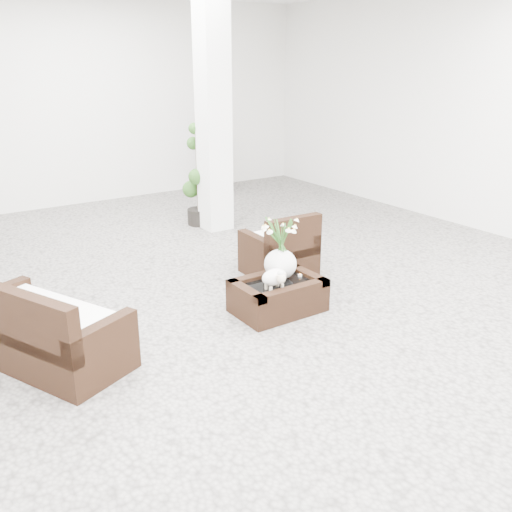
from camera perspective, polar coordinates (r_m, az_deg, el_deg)
ground at (r=5.99m, az=-0.53°, el=-5.33°), size 11.00×11.00×0.00m
column at (r=8.49m, az=-4.31°, el=14.25°), size 0.40×0.40×3.50m
coffee_table at (r=5.89m, az=2.21°, el=-4.14°), size 0.90×0.60×0.31m
sheep_figurine at (r=5.65m, az=1.85°, el=-2.32°), size 0.28×0.23×0.21m
planter_narcissus at (r=5.82m, az=2.50°, el=1.43°), size 0.44×0.44×0.80m
tealight at (r=6.01m, az=4.44°, el=-1.93°), size 0.04×0.04×0.03m
armchair at (r=6.81m, az=2.30°, el=1.29°), size 0.76×0.73×0.78m
loveseat at (r=5.18m, az=-20.46°, el=-6.04°), size 1.26×1.64×0.79m
topiary at (r=8.85m, az=-5.85°, el=8.03°), size 0.41×0.41×1.55m
shopper at (r=10.89m, az=-4.09°, el=10.72°), size 0.46×0.66×1.73m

